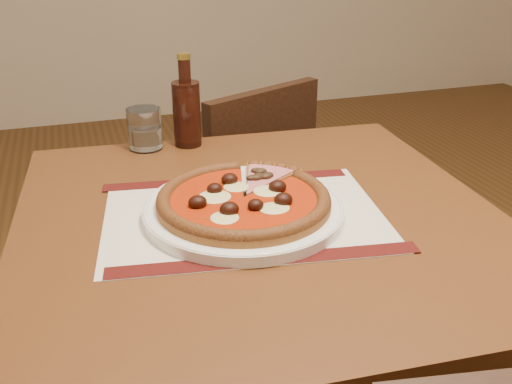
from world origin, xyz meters
TOP-DOWN VIEW (x-y plane):
  - table at (-0.68, -0.04)m, footprint 0.86×0.86m
  - chair_far at (-0.52, 0.61)m, footprint 0.50×0.50m
  - placemat at (-0.71, -0.04)m, footprint 0.50×0.39m
  - plate at (-0.71, -0.04)m, footprint 0.33×0.33m
  - pizza at (-0.71, -0.04)m, footprint 0.29×0.29m
  - ham_slice at (-0.64, 0.04)m, footprint 0.13×0.15m
  - water_glass at (-0.82, 0.33)m, footprint 0.07×0.07m
  - bottle at (-0.73, 0.33)m, footprint 0.06×0.06m

SIDE VIEW (x-z plane):
  - chair_far at x=-0.52m, z-range 0.06..0.86m
  - table at x=-0.68m, z-range 0.27..1.02m
  - placemat at x=-0.71m, z-range 0.75..0.75m
  - plate at x=-0.71m, z-range 0.75..0.77m
  - ham_slice at x=-0.64m, z-range 0.77..0.79m
  - pizza at x=-0.71m, z-range 0.76..0.80m
  - water_glass at x=-0.82m, z-range 0.75..0.84m
  - bottle at x=-0.73m, z-range 0.73..0.93m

